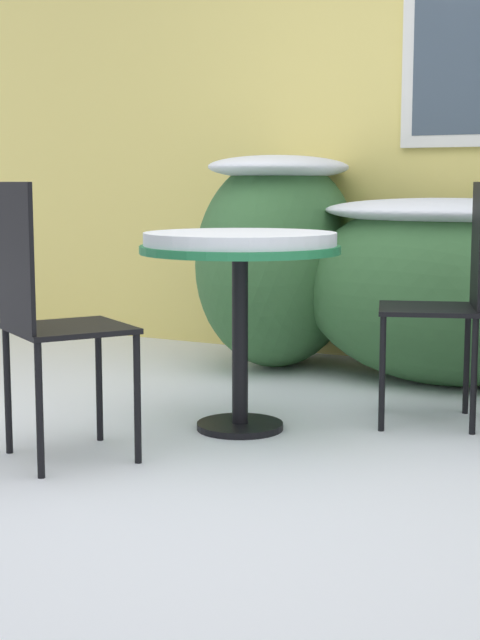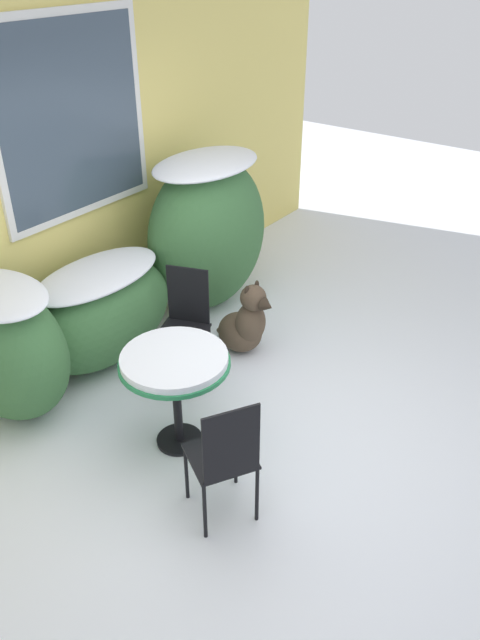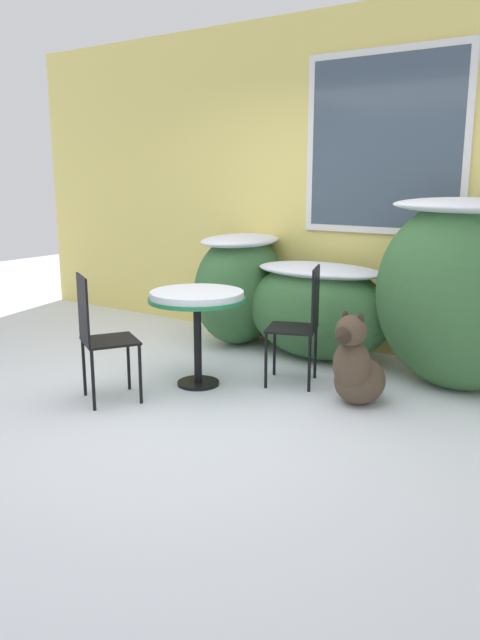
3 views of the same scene
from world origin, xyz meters
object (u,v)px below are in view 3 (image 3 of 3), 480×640
at_px(patio_chair_far_side, 99,333).
at_px(dog, 356,369).
at_px(patio_table, 197,304).
at_px(patio_chair_near_table, 301,321).

bearing_deg(patio_chair_far_side, dog, -116.95).
bearing_deg(patio_table, dog, 13.73).
xyz_separation_m(patio_table, patio_chair_far_side, (-0.35, -0.69, -0.14)).
height_order(patio_table, patio_chair_near_table, patio_chair_near_table).
bearing_deg(patio_chair_far_side, patio_table, -86.08).
relative_size(patio_chair_near_table, dog, 1.34).
height_order(patio_table, patio_chair_far_side, patio_chair_far_side).
bearing_deg(patio_chair_far_side, patio_chair_near_table, -99.75).
relative_size(patio_chair_near_table, patio_chair_far_side, 1.00).
xyz_separation_m(patio_chair_near_table, dog, (0.56, -0.18, -0.24)).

